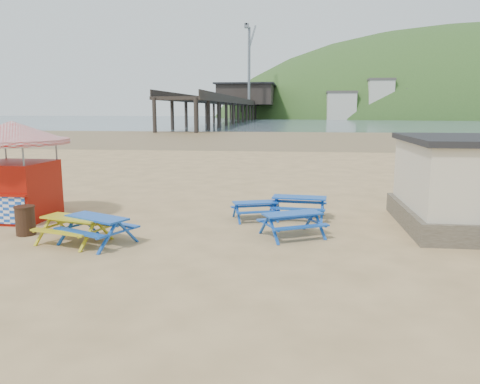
# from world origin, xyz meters

# --- Properties ---
(ground) EXTENTS (400.00, 400.00, 0.00)m
(ground) POSITION_xyz_m (0.00, 0.00, 0.00)
(ground) COLOR tan
(ground) RESTS_ON ground
(wet_sand) EXTENTS (400.00, 400.00, 0.00)m
(wet_sand) POSITION_xyz_m (0.00, 55.00, 0.00)
(wet_sand) COLOR olive
(wet_sand) RESTS_ON ground
(sea) EXTENTS (400.00, 400.00, 0.00)m
(sea) POSITION_xyz_m (0.00, 170.00, 0.01)
(sea) COLOR #455663
(sea) RESTS_ON ground
(picnic_table_blue_a) EXTENTS (1.95, 1.75, 0.68)m
(picnic_table_blue_a) POSITION_xyz_m (1.61, 1.30, 0.34)
(picnic_table_blue_a) COLOR #08369A
(picnic_table_blue_a) RESTS_ON ground
(picnic_table_blue_b) EXTENTS (2.13, 1.78, 0.83)m
(picnic_table_blue_b) POSITION_xyz_m (3.24, 1.71, 0.42)
(picnic_table_blue_b) COLOR #08369A
(picnic_table_blue_b) RESTS_ON ground
(picnic_table_blue_d) EXTENTS (2.52, 2.33, 0.85)m
(picnic_table_blue_d) POSITION_xyz_m (-2.89, -2.41, 0.42)
(picnic_table_blue_d) COLOR #08369A
(picnic_table_blue_d) RESTS_ON ground
(picnic_table_blue_e) EXTENTS (2.35, 2.19, 0.79)m
(picnic_table_blue_e) POSITION_xyz_m (3.00, -0.91, 0.39)
(picnic_table_blue_e) COLOR #08369A
(picnic_table_blue_e) RESTS_ON ground
(picnic_table_yellow) EXTENTS (2.29, 2.02, 0.81)m
(picnic_table_yellow) POSITION_xyz_m (-3.66, -2.39, 0.41)
(picnic_table_yellow) COLOR gold
(picnic_table_yellow) RESTS_ON ground
(ice_cream_kiosk) EXTENTS (4.18, 4.18, 3.64)m
(ice_cream_kiosk) POSITION_xyz_m (-7.22, 0.41, 2.29)
(ice_cream_kiosk) COLOR #940F06
(ice_cream_kiosk) RESTS_ON ground
(litter_bin) EXTENTS (0.66, 0.66, 0.96)m
(litter_bin) POSITION_xyz_m (-5.65, -1.72, 0.49)
(litter_bin) COLOR #382215
(litter_bin) RESTS_ON ground
(pier) EXTENTS (24.00, 220.00, 39.29)m
(pier) POSITION_xyz_m (-17.99, 178.23, 5.46)
(pier) COLOR black
(pier) RESTS_ON ground
(headland_town) EXTENTS (264.00, 144.00, 108.00)m
(headland_town) POSITION_xyz_m (90.00, 229.68, -9.91)
(headland_town) COLOR #2D4C1E
(headland_town) RESTS_ON ground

